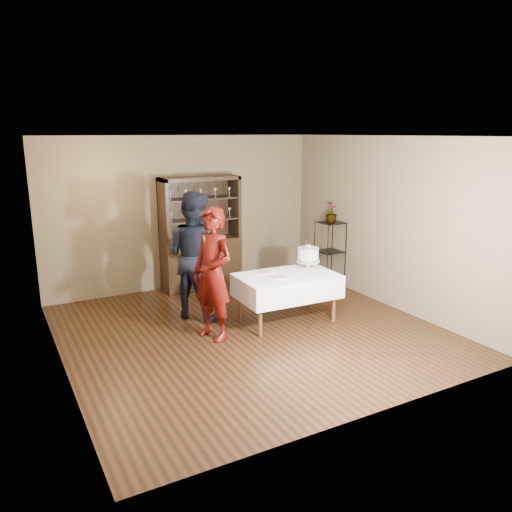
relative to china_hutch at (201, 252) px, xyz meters
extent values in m
plane|color=black|center=(-0.20, -2.25, -0.66)|extent=(5.00, 5.00, 0.00)
plane|color=silver|center=(-0.20, -2.25, 2.04)|extent=(5.00, 5.00, 0.00)
cube|color=#726249|center=(-0.20, 0.25, 0.69)|extent=(5.00, 0.02, 2.70)
cube|color=#726249|center=(-2.70, -2.25, 0.69)|extent=(0.02, 5.00, 2.70)
cube|color=#726249|center=(2.30, -2.25, 0.69)|extent=(0.02, 5.00, 2.70)
cube|color=black|center=(0.00, -0.01, -0.21)|extent=(1.40, 0.48, 0.90)
cube|color=black|center=(0.00, 0.21, 0.79)|extent=(1.40, 0.03, 1.10)
cube|color=black|center=(0.00, -0.01, 1.31)|extent=(1.40, 0.48, 0.06)
cube|color=black|center=(0.00, -0.01, 0.59)|extent=(1.28, 0.42, 0.02)
cube|color=black|center=(0.00, -0.01, 0.96)|extent=(1.28, 0.42, 0.02)
cylinder|color=black|center=(1.88, -1.25, -0.06)|extent=(0.02, 0.02, 1.20)
cylinder|color=black|center=(2.28, -1.25, -0.06)|extent=(0.02, 0.02, 1.20)
cylinder|color=black|center=(1.88, -0.85, -0.06)|extent=(0.02, 0.02, 1.20)
cylinder|color=black|center=(2.28, -0.85, -0.06)|extent=(0.02, 0.02, 1.20)
cube|color=black|center=(2.08, -1.05, -0.51)|extent=(0.40, 0.40, 0.02)
cube|color=black|center=(2.08, -1.05, -0.01)|extent=(0.40, 0.40, 0.01)
cube|color=black|center=(2.08, -1.05, 0.52)|extent=(0.40, 0.40, 0.02)
cube|color=white|center=(0.46, -2.18, -0.11)|extent=(1.48, 0.95, 0.33)
cylinder|color=#53351E|center=(-0.17, -2.49, -0.32)|extent=(0.06, 0.06, 0.68)
cylinder|color=#53351E|center=(1.06, -2.54, -0.32)|extent=(0.06, 0.06, 0.68)
cylinder|color=#53351E|center=(-0.14, -1.82, -0.32)|extent=(0.06, 0.06, 0.68)
cylinder|color=#53351E|center=(1.08, -1.87, -0.32)|extent=(0.06, 0.06, 0.68)
imported|color=#360704|center=(-0.75, -2.22, 0.24)|extent=(0.63, 0.77, 1.81)
imported|color=black|center=(-0.65, -1.32, 0.30)|extent=(1.14, 1.18, 1.92)
cylinder|color=beige|center=(0.93, -2.01, 0.06)|extent=(0.20, 0.20, 0.01)
cylinder|color=beige|center=(0.93, -2.01, 0.11)|extent=(0.05, 0.05, 0.10)
cylinder|color=beige|center=(0.93, -2.01, 0.16)|extent=(0.36, 0.36, 0.02)
cylinder|color=#466C33|center=(0.93, -2.01, 0.18)|extent=(0.35, 0.35, 0.02)
cylinder|color=silver|center=(0.93, -2.01, 0.27)|extent=(0.39, 0.39, 0.20)
sphere|color=#5A80C1|center=(0.96, -2.01, 0.39)|extent=(0.02, 0.02, 0.02)
cube|color=silver|center=(0.89, -2.03, 0.44)|extent=(0.02, 0.02, 0.14)
cube|color=black|center=(0.89, -2.03, 0.53)|extent=(0.03, 0.02, 0.05)
cylinder|color=beige|center=(0.29, -2.25, 0.06)|extent=(0.27, 0.27, 0.01)
cylinder|color=beige|center=(0.23, -1.92, 0.06)|extent=(0.24, 0.24, 0.01)
imported|color=#466C33|center=(2.06, -1.08, 0.70)|extent=(0.26, 0.26, 0.36)
camera|label=1|loc=(-3.31, -8.12, 2.09)|focal=35.00mm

